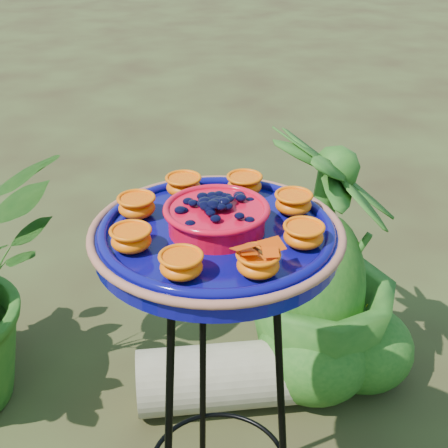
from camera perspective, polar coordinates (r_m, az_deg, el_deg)
The scene contains 4 objects.
tripod_stand at distance 1.42m, azimuth -0.58°, elevation -14.93°, with size 0.38×0.38×0.92m.
feeder_dish at distance 1.18m, azimuth -0.68°, elevation -0.65°, with size 0.53×0.53×0.11m.
driftwood_log at distance 2.11m, azimuth 1.29°, elevation -13.68°, with size 0.22×0.22×0.66m, color tan.
shrub_back_right at distance 2.06m, azimuth 9.19°, elevation -3.58°, with size 0.50×0.50×0.89m, color #1B4D14.
Camera 1 is at (0.03, -1.15, 1.54)m, focal length 50.00 mm.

